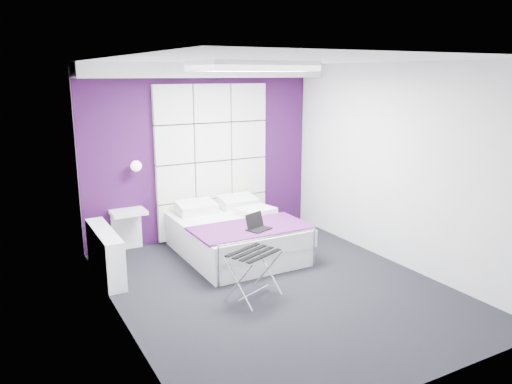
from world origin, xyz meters
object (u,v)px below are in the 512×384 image
bed (235,235)px  luggage_rack (253,275)px  radiator (105,253)px  nightstand (128,212)px  laptop (258,225)px  wall_lamp (135,165)px

bed → luggage_rack: 1.42m
bed → radiator: bearing=177.5°
nightstand → laptop: size_ratio=1.60×
luggage_rack → laptop: bearing=35.7°
nightstand → wall_lamp: bearing=14.9°
bed → luggage_rack: bed is taller
laptop → luggage_rack: bearing=-142.5°
bed → nightstand: size_ratio=3.83×
nightstand → radiator: bearing=-124.2°
radiator → luggage_rack: 1.94m
wall_lamp → luggage_rack: 2.47m
wall_lamp → laptop: 1.93m
bed → luggage_rack: bearing=-108.4°
nightstand → laptop: bearing=-46.2°
radiator → laptop: bearing=-19.7°
wall_lamp → radiator: bearing=-130.1°
bed → laptop: 0.64m
bed → laptop: size_ratio=6.13×
wall_lamp → bed: (1.12, -0.84, -0.95)m
luggage_rack → laptop: 0.97m
luggage_rack → bed: bearing=49.2°
bed → luggage_rack: (-0.45, -1.35, -0.00)m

